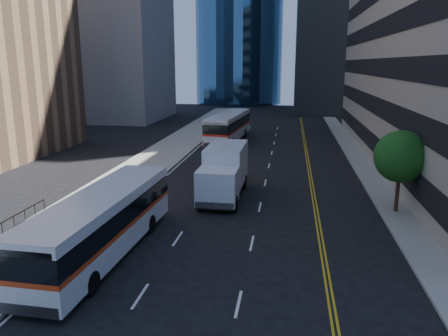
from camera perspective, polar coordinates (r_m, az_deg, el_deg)
name	(u,v)px	position (r m, az deg, el deg)	size (l,w,h in m)	color
ground	(238,259)	(21.44, 1.82, -11.79)	(160.00, 160.00, 0.00)	black
sidewalk_west	(168,151)	(46.94, -7.33, 2.24)	(5.00, 90.00, 0.15)	gray
sidewalk_east	(357,157)	(45.68, 16.93, 1.44)	(2.00, 90.00, 0.15)	gray
midrise_west	(106,11)	(77.85, -15.19, 19.21)	(18.00, 18.00, 35.00)	gray
street_tree	(401,157)	(28.62, 22.09, 1.38)	(3.20, 3.20, 5.10)	#332114
bus_front	(103,222)	(22.00, -15.57, -6.84)	(3.11, 12.15, 3.11)	silver
bus_rear	(229,126)	(52.76, 0.61, 5.51)	(3.93, 13.11, 3.33)	silver
box_truck	(224,171)	(30.28, 0.01, -0.44)	(2.65, 7.41, 3.53)	silver
trash_can	(12,267)	(21.27, -25.93, -11.58)	(0.64, 0.64, 0.96)	black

